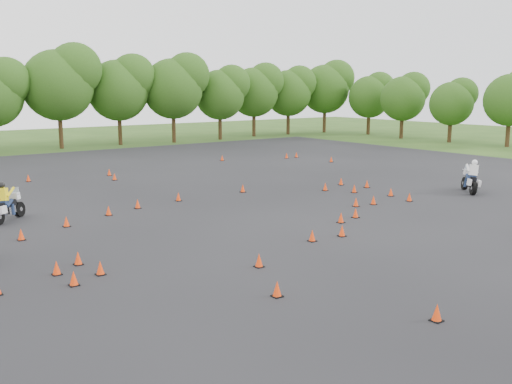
# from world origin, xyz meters

# --- Properties ---
(ground) EXTENTS (140.00, 140.00, 0.00)m
(ground) POSITION_xyz_m (0.00, 0.00, 0.00)
(ground) COLOR #2D5119
(ground) RESTS_ON ground
(asphalt_pad) EXTENTS (62.00, 62.00, 0.00)m
(asphalt_pad) POSITION_xyz_m (0.00, 6.00, 0.01)
(asphalt_pad) COLOR black
(asphalt_pad) RESTS_ON ground
(treeline) EXTENTS (86.95, 32.12, 10.92)m
(treeline) POSITION_xyz_m (1.03, 35.40, 4.62)
(treeline) COLOR #294D16
(treeline) RESTS_ON ground
(traffic_cones) EXTENTS (36.45, 32.53, 0.45)m
(traffic_cones) POSITION_xyz_m (-0.27, 5.89, 0.23)
(traffic_cones) COLOR #FA3C0A
(traffic_cones) RESTS_ON asphalt_pad
(rider_yellow) EXTENTS (2.22, 2.18, 1.84)m
(rider_yellow) POSITION_xyz_m (-9.58, 10.13, 0.92)
(rider_yellow) COLOR yellow
(rider_yellow) RESTS_ON ground
(rider_white) EXTENTS (2.25, 2.41, 1.95)m
(rider_white) POSITION_xyz_m (13.82, 1.74, 0.98)
(rider_white) COLOR silver
(rider_white) RESTS_ON ground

